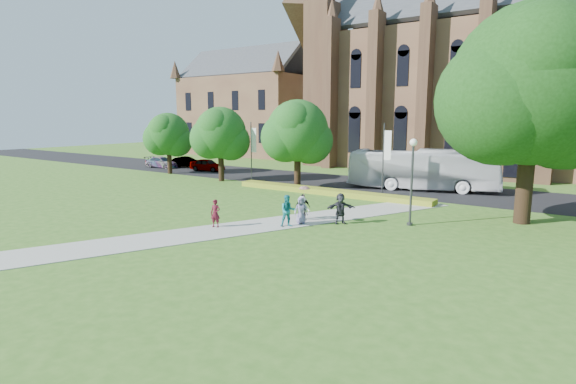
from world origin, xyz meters
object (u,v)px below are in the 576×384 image
Objects in this scene: car_2 at (162,162)px; pedestrian_0 at (215,213)px; streetlamp at (412,171)px; car_1 at (186,162)px; large_tree at (533,85)px; car_0 at (207,165)px; tour_coach at (422,170)px.

pedestrian_0 is (27.79, -19.16, 0.17)m from car_2.
streetlamp is 1.12× the size of car_2.
car_1 is at bearing 123.02° from pedestrian_0.
streetlamp is 3.16× the size of pedestrian_0.
car_0 is at bearing 166.93° from large_tree.
car_2 is at bearing 128.18° from pedestrian_0.
tour_coach reaches higher than car_1.
car_2 is at bearing 77.81° from tour_coach.
car_2 is (-37.08, 12.00, -2.60)m from streetlamp.
streetlamp reaches higher than car_1.
large_tree reaches higher than streetlamp.
streetlamp is 8.73m from large_tree.
large_tree is 7.96× the size of pedestrian_0.
tour_coach is at bearing 135.74° from large_tree.
pedestrian_0 is at bearing -131.36° from car_2.
pedestrian_0 is at bearing -141.75° from large_tree.
car_2 is at bearing 87.20° from car_0.
large_tree is 1.01× the size of tour_coach.
car_0 is at bearing 156.86° from streetlamp.
car_0 reaches higher than car_1.
large_tree reaches higher than pedestrian_0.
large_tree is (5.50, 4.50, 5.07)m from streetlamp.
tour_coach is 30.51m from car_1.
tour_coach is 2.78× the size of car_2.
pedestrian_0 reaches higher than car_1.
car_2 is at bearing 162.07° from streetlamp.
streetlamp is at bearing -120.87° from car_0.
tour_coach is at bearing -95.72° from car_0.
large_tree reaches higher than car_0.
car_0 is 1.02× the size of car_1.
streetlamp is 39.06m from car_2.
car_1 is at bearing -66.98° from car_2.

